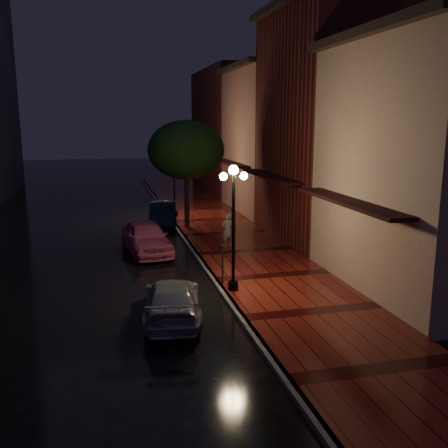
{
  "coord_description": "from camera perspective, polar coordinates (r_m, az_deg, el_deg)",
  "views": [
    {
      "loc": [
        -3.87,
        -20.92,
        5.91
      ],
      "look_at": [
        1.28,
        0.12,
        1.4
      ],
      "focal_mm": 40.0,
      "sensor_mm": 36.0,
      "label": 1
    }
  ],
  "objects": [
    {
      "name": "parking_meter",
      "position": [
        17.82,
        -0.17,
        -4.15
      ],
      "size": [
        0.15,
        0.13,
        1.44
      ],
      "rotation": [
        0.0,
        0.0,
        0.25
      ],
      "color": "black",
      "rests_on": "sidewalk"
    },
    {
      "name": "streetlamp_far",
      "position": [
        30.4,
        -5.71,
        5.45
      ],
      "size": [
        0.96,
        0.36,
        4.31
      ],
      "color": "black",
      "rests_on": "sidewalk"
    },
    {
      "name": "storefront_far",
      "position": [
        32.81,
        5.69,
        9.24
      ],
      "size": [
        5.0,
        8.0,
        9.0
      ],
      "primitive_type": "cube",
      "color": "#8C5951",
      "rests_on": "ground"
    },
    {
      "name": "street_tree",
      "position": [
        27.33,
        -4.33,
        8.24
      ],
      "size": [
        4.16,
        4.16,
        5.8
      ],
      "color": "black",
      "rests_on": "sidewalk"
    },
    {
      "name": "navy_car",
      "position": [
        28.7,
        -6.97,
        1.21
      ],
      "size": [
        2.04,
        4.4,
        1.4
      ],
      "primitive_type": "imported",
      "rotation": [
        0.0,
        0.0,
        -0.14
      ],
      "color": "black",
      "rests_on": "ground"
    },
    {
      "name": "streetlamp_near",
      "position": [
        16.8,
        1.08,
        0.4
      ],
      "size": [
        0.96,
        0.36,
        4.31
      ],
      "color": "black",
      "rests_on": "sidewalk"
    },
    {
      "name": "sidewalk",
      "position": [
        22.57,
        2.48,
        -3.24
      ],
      "size": [
        4.5,
        60.0,
        0.15
      ],
      "primitive_type": "cube",
      "color": "#4C0E0D",
      "rests_on": "ground"
    },
    {
      "name": "storefront_near",
      "position": [
        18.54,
        22.35,
        5.75
      ],
      "size": [
        5.0,
        8.0,
        8.5
      ],
      "primitive_type": "cube",
      "color": "gray",
      "rests_on": "ground"
    },
    {
      "name": "ground",
      "position": [
        22.08,
        -3.15,
        -3.78
      ],
      "size": [
        120.0,
        120.0,
        0.0
      ],
      "primitive_type": "plane",
      "color": "black",
      "rests_on": "ground"
    },
    {
      "name": "woman_with_umbrella",
      "position": [
        22.81,
        0.43,
        0.93
      ],
      "size": [
        0.93,
        0.95,
        2.23
      ],
      "rotation": [
        0.0,
        0.0,
        3.33
      ],
      "color": "silver",
      "rests_on": "sidewalk"
    },
    {
      "name": "storefront_extra",
      "position": [
        42.35,
        1.15,
        10.53
      ],
      "size": [
        5.0,
        12.0,
        10.0
      ],
      "primitive_type": "cube",
      "color": "#511914",
      "rests_on": "ground"
    },
    {
      "name": "pink_car",
      "position": [
        22.73,
        -8.9,
        -1.52
      ],
      "size": [
        2.32,
        4.57,
        1.49
      ],
      "primitive_type": "imported",
      "rotation": [
        0.0,
        0.0,
        0.13
      ],
      "color": "#C6517B",
      "rests_on": "ground"
    },
    {
      "name": "storefront_mid",
      "position": [
        25.37,
        11.83,
        10.59
      ],
      "size": [
        5.0,
        8.0,
        11.0
      ],
      "primitive_type": "cube",
      "color": "#511914",
      "rests_on": "ground"
    },
    {
      "name": "silver_car",
      "position": [
        15.33,
        -5.93,
        -8.57
      ],
      "size": [
        2.22,
        4.32,
        1.2
      ],
      "primitive_type": "imported",
      "rotation": [
        0.0,
        0.0,
        3.01
      ],
      "color": "#9F9FA6",
      "rests_on": "ground"
    },
    {
      "name": "curb",
      "position": [
        22.06,
        -3.15,
        -3.59
      ],
      "size": [
        0.25,
        60.0,
        0.15
      ],
      "primitive_type": "cube",
      "color": "#595451",
      "rests_on": "ground"
    }
  ]
}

